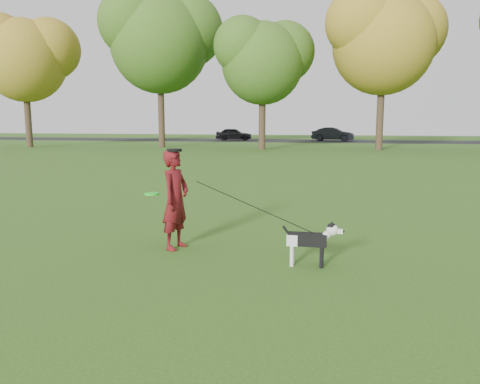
% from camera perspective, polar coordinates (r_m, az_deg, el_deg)
% --- Properties ---
extents(ground, '(120.00, 120.00, 0.00)m').
position_cam_1_polar(ground, '(7.48, 2.63, -6.98)').
color(ground, '#285116').
rests_on(ground, ground).
extents(road, '(120.00, 7.00, 0.02)m').
position_cam_1_polar(road, '(47.17, 10.29, 6.13)').
color(road, black).
rests_on(road, ground).
extents(man, '(0.49, 0.64, 1.58)m').
position_cam_1_polar(man, '(7.43, -7.87, -0.92)').
color(man, '#530F0B').
rests_on(man, ground).
extents(dog, '(0.86, 0.17, 0.65)m').
position_cam_1_polar(dog, '(6.60, 8.76, -5.64)').
color(dog, black).
rests_on(dog, ground).
extents(car_left, '(3.77, 1.77, 1.25)m').
position_cam_1_polar(car_left, '(48.25, -0.75, 7.07)').
color(car_left, black).
rests_on(car_left, road).
extents(car_mid, '(4.20, 1.92, 1.34)m').
position_cam_1_polar(car_mid, '(47.13, 11.26, 6.92)').
color(car_mid, black).
rests_on(car_mid, road).
extents(man_held_items, '(2.75, 0.63, 1.15)m').
position_cam_1_polar(man_held_items, '(6.83, 1.84, -1.86)').
color(man_held_items, '#1EEF25').
rests_on(man_held_items, ground).
extents(tree_row, '(51.74, 8.86, 12.01)m').
position_cam_1_polar(tree_row, '(33.71, 7.48, 17.83)').
color(tree_row, '#38281C').
rests_on(tree_row, ground).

